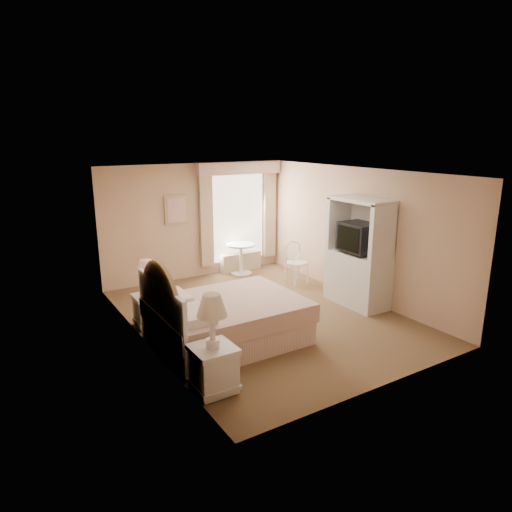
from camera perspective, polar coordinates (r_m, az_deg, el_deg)
room at (r=7.70m, az=0.95°, el=1.18°), size 4.21×5.51×2.51m
window at (r=10.44m, az=-2.07°, el=5.32°), size 2.05×0.22×2.51m
framed_art at (r=9.82m, az=-9.92°, el=5.73°), size 0.52×0.04×0.62m
bed at (r=6.98m, az=-4.35°, el=-7.97°), size 2.20×1.73×1.53m
nightstand_near at (r=5.69m, az=-5.38°, el=-12.41°), size 0.52×0.52×1.25m
nightstand_far at (r=7.75m, az=-13.31°, el=-5.56°), size 0.46×0.46×1.11m
round_table at (r=10.35m, az=-1.90°, el=0.27°), size 0.66×0.66×0.70m
cafe_chair at (r=9.72m, az=4.92°, el=-0.40°), size 0.44×0.44×0.90m
armoire at (r=8.59m, az=12.71°, el=-0.65°), size 0.60×1.20×1.99m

